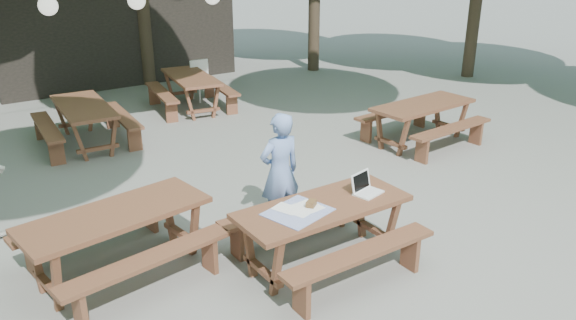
% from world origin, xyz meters
% --- Properties ---
extents(ground, '(80.00, 80.00, 0.00)m').
position_xyz_m(ground, '(0.00, 0.00, 0.00)').
color(ground, slate).
rests_on(ground, ground).
extents(pavilion, '(6.00, 3.00, 2.80)m').
position_xyz_m(pavilion, '(0.50, 10.50, 1.40)').
color(pavilion, black).
rests_on(pavilion, ground).
extents(main_picnic_table, '(2.00, 1.58, 0.75)m').
position_xyz_m(main_picnic_table, '(-0.52, -0.31, 0.39)').
color(main_picnic_table, '#52321D').
rests_on(main_picnic_table, ground).
extents(picnic_table_nw, '(2.11, 1.84, 0.75)m').
position_xyz_m(picnic_table_nw, '(-2.50, 0.79, 0.39)').
color(picnic_table_nw, '#52321D').
rests_on(picnic_table_nw, ground).
extents(picnic_table_ne, '(2.05, 1.70, 0.75)m').
position_xyz_m(picnic_table_ne, '(3.46, 1.94, 0.39)').
color(picnic_table_ne, '#52321D').
rests_on(picnic_table_ne, ground).
extents(picnic_table_far_w, '(1.68, 2.04, 0.75)m').
position_xyz_m(picnic_table_far_w, '(-1.62, 5.25, 0.39)').
color(picnic_table_far_w, '#52321D').
rests_on(picnic_table_far_w, ground).
extents(picnic_table_far_e, '(1.84, 2.11, 0.75)m').
position_xyz_m(picnic_table_far_e, '(0.93, 6.29, 0.39)').
color(picnic_table_far_e, '#52321D').
rests_on(picnic_table_far_e, ground).
extents(woman, '(0.57, 0.38, 1.54)m').
position_xyz_m(woman, '(-0.44, 0.68, 0.77)').
color(woman, '#708ECD').
rests_on(woman, ground).
extents(plastic_chair, '(0.45, 0.45, 0.90)m').
position_xyz_m(plastic_chair, '(1.49, 6.85, 0.26)').
color(plastic_chair, white).
rests_on(plastic_chair, ground).
extents(laptop, '(0.38, 0.33, 0.24)m').
position_xyz_m(laptop, '(0.07, -0.34, 0.81)').
color(laptop, white).
rests_on(laptop, main_picnic_table).
extents(tabletop_clutter, '(0.77, 0.70, 0.08)m').
position_xyz_m(tabletop_clutter, '(-0.82, -0.31, 0.76)').
color(tabletop_clutter, '#334CAF').
rests_on(tabletop_clutter, main_picnic_table).
extents(paper_lanterns, '(9.00, 0.34, 0.38)m').
position_xyz_m(paper_lanterns, '(-0.19, 6.00, 2.40)').
color(paper_lanterns, black).
rests_on(paper_lanterns, ground).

